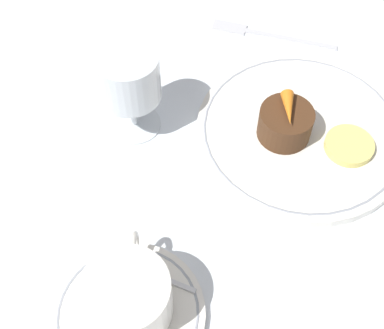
{
  "coord_description": "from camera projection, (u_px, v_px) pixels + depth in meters",
  "views": [
    {
      "loc": [
        -0.41,
        0.07,
        0.54
      ],
      "look_at": [
        -0.06,
        0.08,
        0.04
      ],
      "focal_mm": 50.0,
      "sensor_mm": 36.0,
      "label": 1
    }
  ],
  "objects": [
    {
      "name": "dessert_cake",
      "position": [
        285.0,
        124.0,
        0.65
      ],
      "size": [
        0.07,
        0.07,
        0.04
      ],
      "color": "#4C2D19",
      "rests_on": "dinner_plate"
    },
    {
      "name": "pineapple_slice",
      "position": [
        349.0,
        146.0,
        0.65
      ],
      "size": [
        0.06,
        0.06,
        0.01
      ],
      "color": "#EFE075",
      "rests_on": "dinner_plate"
    },
    {
      "name": "saucer",
      "position": [
        129.0,
        314.0,
        0.55
      ],
      "size": [
        0.16,
        0.16,
        0.01
      ],
      "color": "white",
      "rests_on": "ground_plane"
    },
    {
      "name": "coffee_cup",
      "position": [
        128.0,
        297.0,
        0.52
      ],
      "size": [
        0.11,
        0.09,
        0.06
      ],
      "color": "white",
      "rests_on": "saucer"
    },
    {
      "name": "wine_glass",
      "position": [
        129.0,
        81.0,
        0.63
      ],
      "size": [
        0.08,
        0.08,
        0.12
      ],
      "color": "silver",
      "rests_on": "ground_plane"
    },
    {
      "name": "spoon",
      "position": [
        139.0,
        268.0,
        0.57
      ],
      "size": [
        0.05,
        0.1,
        0.0
      ],
      "color": "silver",
      "rests_on": "saucer"
    },
    {
      "name": "dinner_plate",
      "position": [
        301.0,
        132.0,
        0.68
      ],
      "size": [
        0.27,
        0.27,
        0.01
      ],
      "color": "white",
      "rests_on": "ground_plane"
    },
    {
      "name": "ground_plane",
      "position": [
        260.0,
        144.0,
        0.68
      ],
      "size": [
        3.0,
        3.0,
        0.0
      ],
      "primitive_type": "plane",
      "color": "white"
    },
    {
      "name": "fork",
      "position": [
        260.0,
        33.0,
        0.79
      ],
      "size": [
        0.06,
        0.18,
        0.01
      ],
      "color": "silver",
      "rests_on": "ground_plane"
    },
    {
      "name": "carrot_garnish",
      "position": [
        289.0,
        109.0,
        0.63
      ],
      "size": [
        0.05,
        0.02,
        0.02
      ],
      "color": "orange",
      "rests_on": "dessert_cake"
    }
  ]
}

